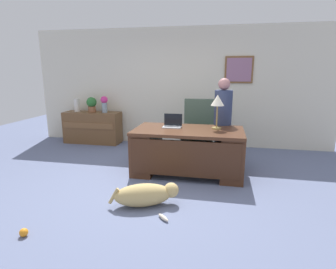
# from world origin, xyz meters

# --- Properties ---
(ground_plane) EXTENTS (12.00, 12.00, 0.00)m
(ground_plane) POSITION_xyz_m (0.00, 0.00, 0.00)
(ground_plane) COLOR slate
(back_wall) EXTENTS (7.00, 0.16, 2.70)m
(back_wall) POSITION_xyz_m (0.01, 2.60, 1.35)
(back_wall) COLOR beige
(back_wall) RESTS_ON ground_plane
(desk) EXTENTS (1.83, 0.98, 0.77)m
(desk) POSITION_xyz_m (0.51, 0.63, 0.42)
(desk) COLOR #4C2B19
(desk) RESTS_ON ground_plane
(credenza) EXTENTS (1.36, 0.50, 0.76)m
(credenza) POSITION_xyz_m (-2.05, 2.25, 0.38)
(credenza) COLOR brown
(credenza) RESTS_ON ground_plane
(armchair) EXTENTS (0.60, 0.59, 1.18)m
(armchair) POSITION_xyz_m (0.59, 1.57, 0.51)
(armchair) COLOR #475B4C
(armchair) RESTS_ON ground_plane
(person_standing) EXTENTS (0.32, 0.32, 1.61)m
(person_standing) POSITION_xyz_m (1.07, 1.22, 0.82)
(person_standing) COLOR #262323
(person_standing) RESTS_ON ground_plane
(dog_lying) EXTENTS (0.87, 0.55, 0.30)m
(dog_lying) POSITION_xyz_m (0.13, -0.64, 0.15)
(dog_lying) COLOR tan
(dog_lying) RESTS_ON ground_plane
(laptop) EXTENTS (0.32, 0.22, 0.22)m
(laptop) POSITION_xyz_m (0.21, 0.81, 0.83)
(laptop) COLOR #B2B5BA
(laptop) RESTS_ON desk
(desk_lamp) EXTENTS (0.22, 0.22, 0.57)m
(desk_lamp) POSITION_xyz_m (0.97, 0.80, 1.22)
(desk_lamp) COLOR #9E8447
(desk_lamp) RESTS_ON desk
(vase_with_flowers) EXTENTS (0.17, 0.17, 0.39)m
(vase_with_flowers) POSITION_xyz_m (-1.71, 2.25, 0.98)
(vase_with_flowers) COLOR #8698A4
(vase_with_flowers) RESTS_ON credenza
(vase_empty) EXTENTS (0.13, 0.13, 0.31)m
(vase_empty) POSITION_xyz_m (-2.43, 2.25, 0.92)
(vase_empty) COLOR silver
(vase_empty) RESTS_ON credenza
(potted_plant) EXTENTS (0.24, 0.24, 0.36)m
(potted_plant) POSITION_xyz_m (-2.04, 2.25, 0.96)
(potted_plant) COLOR brown
(potted_plant) RESTS_ON credenza
(dog_toy_ball) EXTENTS (0.09, 0.09, 0.09)m
(dog_toy_ball) POSITION_xyz_m (-0.96, -1.57, 0.05)
(dog_toy_ball) COLOR orange
(dog_toy_ball) RESTS_ON ground_plane
(dog_toy_bone) EXTENTS (0.18, 0.17, 0.05)m
(dog_toy_bone) POSITION_xyz_m (0.43, -0.94, 0.03)
(dog_toy_bone) COLOR beige
(dog_toy_bone) RESTS_ON ground_plane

